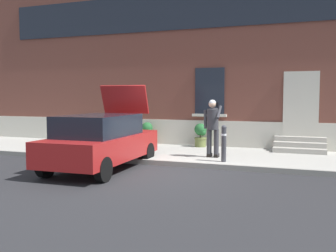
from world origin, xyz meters
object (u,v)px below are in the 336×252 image
(bollard_near_person, at_px, (224,142))
(planter_olive, at_px, (201,134))
(planter_terracotta, at_px, (147,133))
(planter_cream, at_px, (97,131))
(hatchback_car_red, at_px, (101,140))
(person_on_phone, at_px, (213,125))

(bollard_near_person, height_order, planter_olive, bollard_near_person)
(bollard_near_person, bearing_deg, planter_terracotta, 141.34)
(planter_cream, distance_m, planter_terracotta, 2.12)
(hatchback_car_red, xyz_separation_m, planter_olive, (1.60, 4.39, -0.19))
(hatchback_car_red, xyz_separation_m, planter_cream, (-2.64, 4.22, -0.19))
(planter_terracotta, distance_m, planter_olive, 2.12)
(planter_olive, bearing_deg, bollard_near_person, -63.17)
(person_on_phone, height_order, planter_cream, person_on_phone)
(planter_cream, height_order, planter_olive, same)
(planter_terracotta, bearing_deg, planter_olive, 0.64)
(person_on_phone, distance_m, planter_terracotta, 3.85)
(bollard_near_person, distance_m, planter_terracotta, 4.59)
(hatchback_car_red, distance_m, planter_cream, 4.98)
(bollard_near_person, xyz_separation_m, planter_terracotta, (-3.58, 2.86, -0.11))
(planter_terracotta, relative_size, planter_olive, 1.00)
(person_on_phone, xyz_separation_m, planter_olive, (-0.98, 2.25, -0.55))
(hatchback_car_red, height_order, bollard_near_person, hatchback_car_red)
(hatchback_car_red, bearing_deg, bollard_near_person, 26.19)
(person_on_phone, distance_m, planter_olive, 2.51)
(person_on_phone, bearing_deg, planter_cream, 151.91)
(person_on_phone, height_order, planter_olive, person_on_phone)
(person_on_phone, xyz_separation_m, planter_terracotta, (-3.10, 2.22, -0.55))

